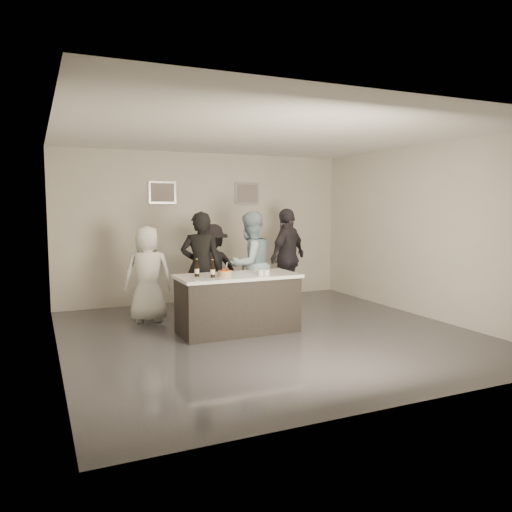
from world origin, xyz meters
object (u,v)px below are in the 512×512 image
at_px(beer_bottle_a, 197,268).
at_px(beer_bottle_b, 213,269).
at_px(person_main_black, 201,268).
at_px(person_guest_left, 148,274).
at_px(person_guest_back, 212,269).
at_px(person_main_blue, 250,264).
at_px(cake, 225,274).
at_px(person_guest_right, 288,257).
at_px(bar_counter, 238,303).

distance_m(beer_bottle_a, beer_bottle_b, 0.25).
relative_size(person_main_black, person_guest_left, 1.15).
distance_m(beer_bottle_b, person_guest_left, 1.57).
distance_m(person_guest_left, person_guest_back, 1.18).
height_order(person_main_black, person_main_blue, person_main_black).
height_order(cake, person_main_black, person_main_black).
height_order(cake, person_guest_left, person_guest_left).
height_order(person_guest_right, person_guest_back, person_guest_right).
bearing_deg(person_main_black, beer_bottle_a, 92.20).
distance_m(bar_counter, person_main_blue, 1.20).
xyz_separation_m(beer_bottle_a, person_main_black, (0.30, 0.74, -0.10)).
xyz_separation_m(cake, person_guest_left, (-0.87, 1.37, -0.13)).
distance_m(person_guest_left, person_guest_right, 2.79).
xyz_separation_m(cake, person_guest_right, (1.91, 1.63, 0.01)).
distance_m(bar_counter, beer_bottle_b, 0.75).
distance_m(person_main_black, person_main_blue, 0.96).
bearing_deg(person_guest_right, cake, 8.76).
relative_size(beer_bottle_b, person_main_blue, 0.14).
bearing_deg(person_guest_left, person_main_blue, 176.95).
xyz_separation_m(person_main_blue, person_guest_left, (-1.72, 0.34, -0.11)).
bearing_deg(person_guest_right, person_guest_left, -26.46).
height_order(beer_bottle_b, person_guest_back, person_guest_back).
bearing_deg(cake, person_guest_right, 40.43).
relative_size(bar_counter, person_main_blue, 1.01).
bearing_deg(cake, person_main_black, 95.94).
bearing_deg(beer_bottle_a, person_main_black, 67.57).
xyz_separation_m(person_main_blue, person_guest_back, (-0.55, 0.45, -0.11)).
distance_m(cake, person_guest_left, 1.63).
relative_size(person_main_blue, person_guest_right, 0.97).
bearing_deg(person_main_black, person_guest_right, -134.68).
height_order(bar_counter, beer_bottle_b, beer_bottle_b).
xyz_separation_m(bar_counter, person_guest_right, (1.66, 1.52, 0.50)).
distance_m(cake, person_main_black, 0.88).
height_order(bar_counter, person_guest_back, person_guest_back).
height_order(person_guest_left, person_guest_back, person_guest_back).
relative_size(cake, person_guest_left, 0.13).
bearing_deg(beer_bottle_b, bar_counter, 17.60).
relative_size(bar_counter, person_guest_back, 1.15).
height_order(person_main_black, person_guest_back, person_main_black).
relative_size(beer_bottle_a, person_guest_left, 0.16).
bearing_deg(person_guest_right, bar_counter, 10.75).
xyz_separation_m(beer_bottle_a, beer_bottle_b, (0.19, -0.17, 0.00)).
bearing_deg(beer_bottle_b, beer_bottle_a, 137.91).
xyz_separation_m(beer_bottle_b, person_main_black, (0.11, 0.91, -0.10)).
height_order(beer_bottle_a, person_main_black, person_main_black).
height_order(bar_counter, person_guest_left, person_guest_left).
bearing_deg(beer_bottle_b, person_main_black, 82.80).
height_order(bar_counter, cake, cake).
bearing_deg(bar_counter, person_main_black, 113.96).
xyz_separation_m(person_guest_left, person_guest_right, (2.78, 0.25, 0.14)).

